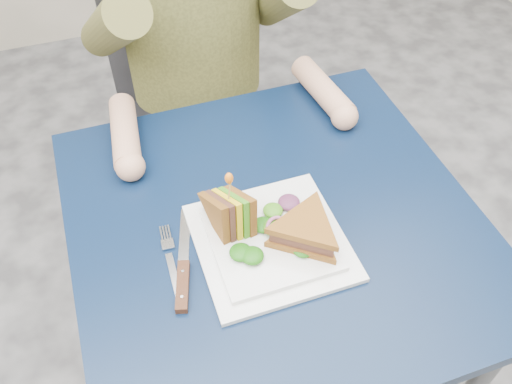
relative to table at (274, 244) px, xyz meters
name	(u,v)px	position (x,y,z in m)	size (l,w,h in m)	color
ground	(269,380)	(0.00, 0.00, -0.65)	(4.00, 4.00, 0.00)	#4C4C4E
table	(274,244)	(0.00, 0.00, 0.00)	(0.75, 0.75, 0.73)	black
chair	(192,89)	(0.00, 0.68, -0.11)	(0.42, 0.40, 0.93)	#47474C
plate	(270,241)	(-0.03, -0.05, 0.09)	(0.26, 0.26, 0.02)	white
sandwich_flat	(306,231)	(0.03, -0.08, 0.12)	(0.21, 0.21, 0.05)	brown
sandwich_upright	(231,214)	(-0.09, -0.01, 0.13)	(0.09, 0.14, 0.14)	brown
fork	(172,267)	(-0.21, -0.05, 0.08)	(0.02, 0.18, 0.01)	silver
knife	(183,276)	(-0.19, -0.07, 0.09)	(0.08, 0.22, 0.02)	silver
toothpick	(230,190)	(-0.09, -0.01, 0.20)	(0.00, 0.00, 0.06)	tan
toothpick_frill	(229,178)	(-0.09, -0.01, 0.23)	(0.01, 0.01, 0.02)	orange
lettuce_spill	(271,229)	(-0.02, -0.04, 0.11)	(0.15, 0.13, 0.02)	#337A14
onion_ring	(278,227)	(-0.01, -0.05, 0.11)	(0.04, 0.04, 0.01)	#9E4C7A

